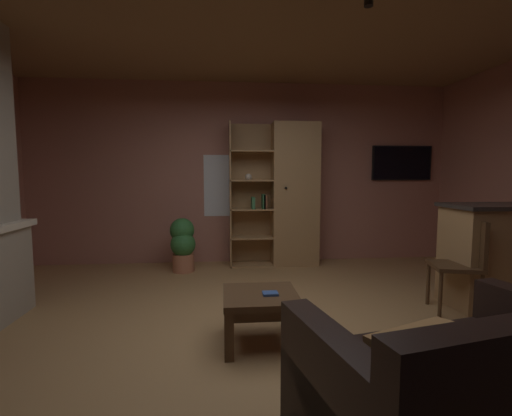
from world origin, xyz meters
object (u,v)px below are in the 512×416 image
bookshelf_cabinet (289,195)px  coffee_table (260,304)px  dining_chair (464,260)px  leather_couch (469,398)px  table_book_0 (270,293)px  potted_floor_plant (183,243)px  wall_mounted_tv (402,163)px

bookshelf_cabinet → coffee_table: bearing=-105.4°
coffee_table → dining_chair: (2.05, 0.47, 0.20)m
leather_couch → table_book_0: leather_couch is taller
coffee_table → dining_chair: dining_chair is taller
table_book_0 → bookshelf_cabinet: bearing=76.4°
bookshelf_cabinet → leather_couch: bearing=-87.4°
bookshelf_cabinet → dining_chair: bookshelf_cabinet is taller
dining_chair → potted_floor_plant: 3.41m
coffee_table → table_book_0: 0.13m
table_book_0 → dining_chair: (1.97, 0.50, 0.11)m
coffee_table → table_book_0: table_book_0 is taller
leather_couch → coffee_table: leather_couch is taller
coffee_table → table_book_0: size_ratio=4.88×
table_book_0 → potted_floor_plant: potted_floor_plant is taller
leather_couch → dining_chair: size_ratio=1.82×
table_book_0 → dining_chair: size_ratio=0.13×
leather_couch → potted_floor_plant: 3.90m
table_book_0 → wall_mounted_tv: size_ratio=0.13×
bookshelf_cabinet → potted_floor_plant: size_ratio=2.82×
bookshelf_cabinet → leather_couch: (0.17, -3.78, -0.75)m
table_book_0 → dining_chair: bearing=14.3°
table_book_0 → wall_mounted_tv: bearing=48.3°
potted_floor_plant → coffee_table: bearing=-69.0°
dining_chair → wall_mounted_tv: 2.54m
coffee_table → potted_floor_plant: size_ratio=0.79×
coffee_table → potted_floor_plant: bearing=111.0°
leather_couch → wall_mounted_tv: wall_mounted_tv is taller
coffee_table → potted_floor_plant: 2.40m
potted_floor_plant → wall_mounted_tv: 3.63m
potted_floor_plant → wall_mounted_tv: bearing=8.3°
table_book_0 → potted_floor_plant: (-0.93, 2.28, -0.02)m
bookshelf_cabinet → potted_floor_plant: (-1.56, -0.28, -0.65)m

